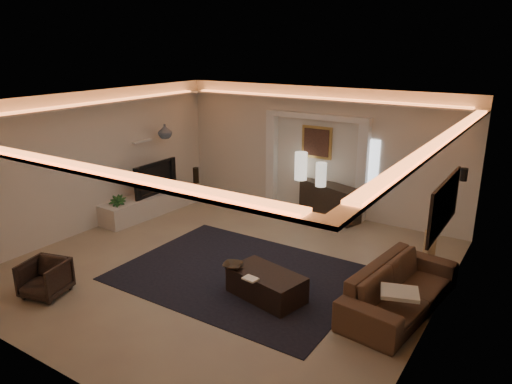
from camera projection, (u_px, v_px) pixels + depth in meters
The scene contains 33 objects.
floor at pixel (229, 265), 8.61m from camera, with size 7.00×7.00×0.00m, color #9C8E6D.
ceiling at pixel (226, 102), 7.75m from camera, with size 7.00×7.00×0.00m, color white.
wall_back at pixel (317, 151), 10.99m from camera, with size 7.00×7.00×0.00m, color beige.
wall_front at pixel (44, 264), 5.37m from camera, with size 7.00×7.00×0.00m, color beige.
wall_left at pixel (92, 161), 9.99m from camera, with size 7.00×7.00×0.00m, color beige.
wall_right at pixel (440, 229), 6.37m from camera, with size 7.00×7.00×0.00m, color beige.
cove_soffit at pixel (226, 119), 7.83m from camera, with size 7.00×7.00×0.04m, color silver.
daylight_slit at pixel (373, 163), 10.30m from camera, with size 0.25×0.03×1.00m, color white.
area_rug at pixel (241, 274), 8.25m from camera, with size 4.00×3.00×0.01m, color black.
pilaster_left at pixel (272, 160), 11.61m from camera, with size 0.22×0.20×2.20m, color silver.
pilaster_right at pixel (362, 173), 10.42m from camera, with size 0.22×0.20×2.20m, color silver.
alcove_header at pixel (316, 116), 10.67m from camera, with size 2.52×0.20×0.12m, color silver.
painting_frame at pixel (317, 142), 10.91m from camera, with size 0.74×0.04×0.74m, color tan.
painting_canvas at pixel (316, 143), 10.89m from camera, with size 0.62×0.02×0.62m, color #4C2D1E.
art_panel_frame at pixel (444, 205), 6.55m from camera, with size 0.04×1.64×0.74m, color black.
art_panel_gold at pixel (443, 204), 6.57m from camera, with size 0.02×1.50×0.62m, color tan.
wall_sconce at pixel (464, 175), 8.13m from camera, with size 0.12×0.12×0.22m, color black.
wall_niche at pixel (142, 141), 11.02m from camera, with size 0.10×0.55×0.04m, color silver.
console at pixel (330, 200), 10.85m from camera, with size 1.51×0.47×0.76m, color black.
lamp_left at pixel (301, 167), 11.04m from camera, with size 0.29×0.29×0.65m, color white.
lamp_right at pixel (321, 173), 10.53m from camera, with size 0.24×0.24×0.53m, color silver.
media_ledge at pixel (151, 204), 11.18m from camera, with size 0.64×2.56×0.48m, color beige.
tv at pixel (152, 178), 11.07m from camera, with size 0.17×1.31×0.75m, color black.
figurine at pixel (196, 176), 11.92m from camera, with size 0.15×0.15×0.39m, color black.
ginger_jar at pixel (165, 131), 11.19m from camera, with size 0.32×0.32×0.34m, color slate.
plant at pixel (118, 211), 10.37m from camera, with size 0.38×0.38×0.67m, color #1F481B.
sofa at pixel (400, 288), 7.08m from camera, with size 0.92×2.35×0.69m, color black.
throw_blanket at pixel (400, 293), 6.55m from camera, with size 0.50×0.41×0.06m, color white.
throw_pillow at pixel (429, 246), 8.07m from camera, with size 0.12×0.41×0.41m, color tan.
coffee_table at pixel (266, 285), 7.46m from camera, with size 1.19×0.65×0.44m, color black.
bowl at pixel (233, 266), 7.54m from camera, with size 0.32×0.32×0.08m, color #322619.
magazine at pixel (250, 280), 7.18m from camera, with size 0.22×0.16×0.03m, color #FFEDCD.
armchair at pixel (45, 278), 7.50m from camera, with size 0.62×0.64×0.58m, color black.
Camera 1 is at (4.66, -6.31, 3.82)m, focal length 33.58 mm.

